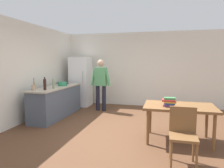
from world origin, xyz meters
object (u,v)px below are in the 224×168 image
at_px(dining_table, 179,109).
at_px(bottle_beer_brown, 45,84).
at_px(cooking_pot, 63,84).
at_px(bottle_water_clear, 45,84).
at_px(bottle_vinegar_tall, 53,84).
at_px(person, 101,82).
at_px(refrigerator, 81,82).
at_px(chair, 183,131).
at_px(bottle_wine_dark, 45,84).
at_px(utensil_jar, 34,87).
at_px(book_stack, 169,102).

height_order(dining_table, bottle_beer_brown, bottle_beer_brown).
relative_size(dining_table, cooking_pot, 3.50).
xyz_separation_m(bottle_water_clear, bottle_vinegar_tall, (0.17, 0.17, 0.01)).
distance_m(person, bottle_vinegar_tall, 1.71).
relative_size(refrigerator, person, 1.06).
xyz_separation_m(chair, bottle_wine_dark, (-3.34, 1.38, 0.51)).
bearing_deg(utensil_jar, person, 57.52).
bearing_deg(bottle_beer_brown, utensil_jar, -83.17).
distance_m(chair, book_stack, 0.90).
relative_size(person, dining_table, 1.21).
xyz_separation_m(bottle_water_clear, book_stack, (3.22, -0.68, -0.18)).
bearing_deg(person, bottle_wine_dark, -119.64).
height_order(bottle_vinegar_tall, bottle_beer_brown, bottle_vinegar_tall).
xyz_separation_m(dining_table, bottle_beer_brown, (-3.64, 0.91, 0.33)).
xyz_separation_m(cooking_pot, book_stack, (3.12, -1.48, -0.12)).
relative_size(refrigerator, bottle_wine_dark, 5.29).
bearing_deg(cooking_pot, book_stack, -25.42).
xyz_separation_m(person, cooking_pot, (-0.97, -0.81, -0.02)).
height_order(bottle_water_clear, bottle_vinegar_tall, bottle_vinegar_tall).
relative_size(person, book_stack, 6.22).
bearing_deg(bottle_vinegar_tall, chair, -27.10).
bearing_deg(bottle_water_clear, person, 56.43).
xyz_separation_m(bottle_water_clear, bottle_beer_brown, (-0.22, 0.37, -0.02)).
bearing_deg(bottle_wine_dark, bottle_beer_brown, 121.22).
xyz_separation_m(person, book_stack, (2.15, -2.29, -0.13)).
distance_m(refrigerator, cooking_pot, 1.37).
bearing_deg(bottle_beer_brown, refrigerator, 79.22).
bearing_deg(refrigerator, bottle_beer_brown, -100.78).
distance_m(utensil_jar, bottle_wine_dark, 0.28).
bearing_deg(dining_table, bottle_water_clear, 171.17).
bearing_deg(bottle_water_clear, chair, -23.67).
relative_size(bottle_beer_brown, bottle_wine_dark, 0.76).
distance_m(bottle_water_clear, bottle_wine_dark, 0.15).
height_order(bottle_beer_brown, book_stack, bottle_beer_brown).
distance_m(bottle_beer_brown, book_stack, 3.60).
xyz_separation_m(refrigerator, book_stack, (3.10, -2.85, -0.06)).
relative_size(refrigerator, chair, 1.98).
relative_size(person, bottle_beer_brown, 6.54).
bearing_deg(dining_table, bottle_vinegar_tall, 167.90).
distance_m(refrigerator, chair, 4.95).
bearing_deg(cooking_pot, chair, -34.73).
bearing_deg(bottle_water_clear, bottle_vinegar_tall, 45.29).
xyz_separation_m(cooking_pot, utensil_jar, (-0.24, -1.09, 0.02)).
distance_m(cooking_pot, bottle_water_clear, 0.81).
height_order(dining_table, bottle_water_clear, bottle_water_clear).
height_order(person, bottle_beer_brown, person).
xyz_separation_m(bottle_beer_brown, book_stack, (3.44, -1.05, -0.16)).
height_order(dining_table, cooking_pot, cooking_pot).
bearing_deg(bottle_vinegar_tall, person, 57.95).
distance_m(cooking_pot, bottle_beer_brown, 0.54).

